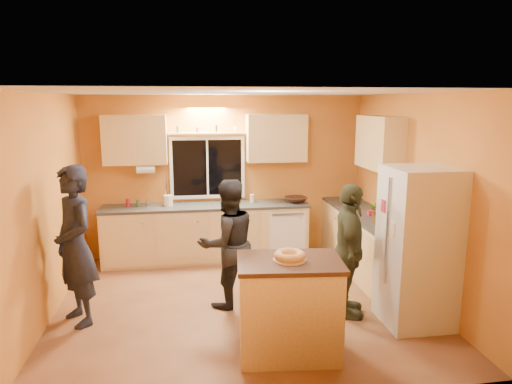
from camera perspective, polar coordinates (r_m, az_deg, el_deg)
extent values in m
plane|color=brown|center=(5.93, -1.80, -13.69)|extent=(4.50, 4.50, 0.00)
cube|color=orange|center=(7.46, -3.77, 1.97)|extent=(4.50, 0.04, 2.60)
cube|color=orange|center=(3.60, 2.06, -8.15)|extent=(4.50, 0.04, 2.60)
cube|color=orange|center=(5.70, -24.98, -1.96)|extent=(0.04, 4.00, 2.60)
cube|color=orange|center=(6.19, 19.26, -0.55)|extent=(0.04, 4.00, 2.60)
cube|color=white|center=(5.38, -1.97, 12.33)|extent=(4.50, 4.00, 0.02)
cube|color=black|center=(7.40, -6.09, 3.04)|extent=(1.10, 0.02, 0.90)
cube|color=white|center=(7.39, -6.09, 3.02)|extent=(1.20, 0.04, 1.00)
cube|color=tan|center=(7.23, -14.90, 6.32)|extent=(0.95, 0.33, 0.75)
cube|color=tan|center=(7.34, 2.56, 6.75)|extent=(0.95, 0.33, 0.75)
cube|color=tan|center=(6.74, 15.17, 5.98)|extent=(0.33, 1.00, 0.75)
cylinder|color=silver|center=(7.15, -13.62, 2.74)|extent=(0.27, 0.12, 0.12)
cube|color=tan|center=(7.34, -6.20, -5.19)|extent=(3.20, 0.60, 0.86)
cube|color=#282B2D|center=(7.23, -6.28, -1.77)|extent=(3.24, 0.62, 0.04)
cube|color=tan|center=(7.78, 11.02, -4.39)|extent=(0.60, 0.60, 0.86)
cube|color=#282B2D|center=(7.67, 11.14, -1.15)|extent=(0.62, 0.62, 0.04)
cube|color=tan|center=(6.71, 14.50, -7.06)|extent=(0.60, 1.80, 0.86)
cube|color=#282B2D|center=(6.59, 14.69, -3.34)|extent=(0.62, 1.84, 0.04)
cube|color=silver|center=(5.44, 19.57, -6.50)|extent=(0.72, 0.70, 1.80)
cube|color=tan|center=(4.68, 4.14, -14.35)|extent=(1.04, 0.75, 0.95)
cube|color=black|center=(4.49, 4.23, -8.74)|extent=(1.08, 0.79, 0.04)
torus|color=tan|center=(4.47, 4.24, -7.94)|extent=(0.31, 0.31, 0.09)
imported|color=black|center=(5.52, -21.69, -6.28)|extent=(0.73, 0.79, 1.82)
imported|color=black|center=(5.61, -3.54, -6.46)|extent=(0.94, 0.84, 1.59)
imported|color=#363B25|center=(5.44, 11.55, -7.22)|extent=(0.63, 1.00, 1.59)
imported|color=black|center=(7.39, 5.02, -0.95)|extent=(0.40, 0.40, 0.09)
cylinder|color=#F0E9C9|center=(7.23, -10.93, -1.05)|extent=(0.14, 0.14, 0.17)
imported|color=gray|center=(6.26, 15.25, -2.37)|extent=(0.35, 0.32, 0.33)
cube|color=#AC1A31|center=(6.74, 14.47, -2.53)|extent=(0.17, 0.14, 0.07)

